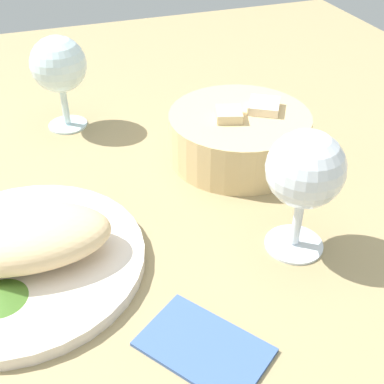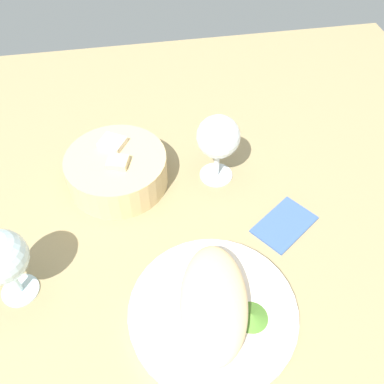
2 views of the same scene
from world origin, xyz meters
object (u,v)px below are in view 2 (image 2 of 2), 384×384
object	(u,v)px
bread_basket	(117,169)
folded_napkin	(285,224)
wine_glass_near	(218,139)
plate	(213,311)
wine_glass_far	(1,259)

from	to	relation	value
bread_basket	folded_napkin	distance (cm)	32.27
wine_glass_near	plate	bearing A→B (deg)	167.08
plate	bread_basket	distance (cm)	32.20
bread_basket	wine_glass_near	bearing A→B (deg)	-94.78
bread_basket	wine_glass_far	size ratio (longest dim) A/B	1.37
plate	folded_napkin	distance (cm)	21.20
plate	folded_napkin	bearing A→B (deg)	-48.26
folded_napkin	wine_glass_far	bearing A→B (deg)	-28.72
plate	wine_glass_near	size ratio (longest dim) A/B	1.81
wine_glass_far	folded_napkin	distance (cm)	45.89
wine_glass_near	wine_glass_far	world-z (taller)	wine_glass_near
bread_basket	folded_napkin	world-z (taller)	bread_basket
wine_glass_near	folded_napkin	size ratio (longest dim) A/B	1.27
plate	bread_basket	world-z (taller)	bread_basket
plate	wine_glass_far	size ratio (longest dim) A/B	1.84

